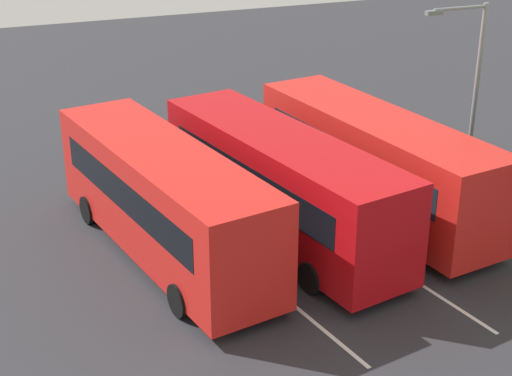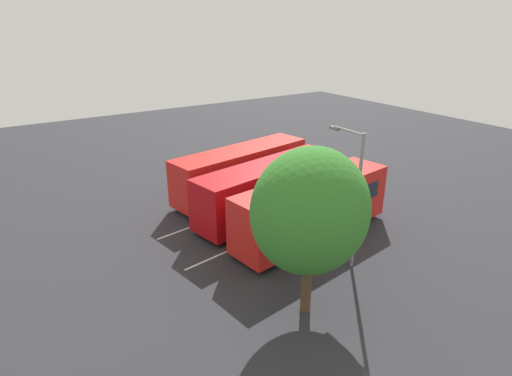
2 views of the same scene
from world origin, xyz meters
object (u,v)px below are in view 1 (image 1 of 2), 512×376
Objects in this scene: bus_far_left at (374,161)px; bus_center_right at (163,198)px; street_lamp at (470,91)px; bus_center_left at (280,182)px; pedestrian at (173,131)px.

bus_center_right is at bearing 83.96° from bus_far_left.
street_lamp is (-0.38, -3.28, 2.12)m from bus_far_left.
bus_center_left is at bearing 2.04° from street_lamp.
bus_far_left is at bearing -5.45° from street_lamp.
street_lamp reaches higher than bus_far_left.
bus_far_left is at bearing 2.85° from pedestrian.
street_lamp reaches higher than bus_center_left.
bus_far_left is 1.00× the size of bus_center_left.
pedestrian is at bearing -28.38° from bus_center_right.
bus_far_left is 3.92m from street_lamp.
bus_center_right is 8.26m from pedestrian.
bus_center_left is 8.17m from pedestrian.
bus_center_left reaches higher than pedestrian.
street_lamp is (0.11, -6.93, 2.12)m from bus_center_left.
bus_center_left is at bearing 89.91° from bus_far_left.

